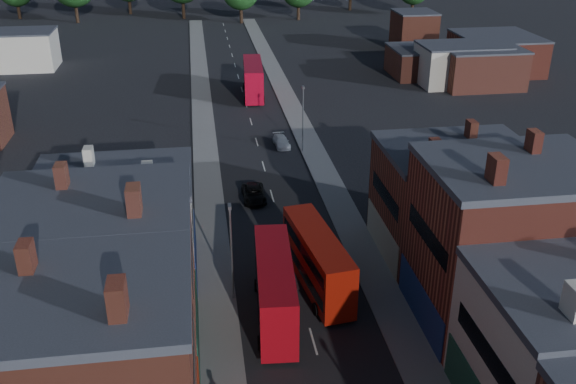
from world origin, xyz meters
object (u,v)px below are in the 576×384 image
object	(u,v)px
car_2	(254,194)
car_3	(281,142)
bus_2	(253,79)
bus_0	(275,288)
bus_1	(317,260)

from	to	relation	value
car_2	car_3	size ratio (longest dim) A/B	1.17
bus_2	car_2	bearing A→B (deg)	-91.68
bus_0	bus_1	xyz separation A→B (m)	(3.80, 3.48, -0.05)
bus_0	bus_2	world-z (taller)	bus_2
bus_2	bus_1	bearing A→B (deg)	-86.32
bus_0	car_2	size ratio (longest dim) A/B	2.30
car_2	car_3	xyz separation A→B (m)	(4.83, 14.75, -0.07)
bus_1	car_2	bearing A→B (deg)	93.75
bus_1	bus_2	world-z (taller)	bus_2
bus_0	car_3	xyz separation A→B (m)	(5.20, 34.94, -1.99)
car_2	bus_0	bearing A→B (deg)	-91.40
bus_0	car_3	distance (m)	35.38
bus_0	car_2	distance (m)	20.28
car_2	bus_2	bearing A→B (deg)	84.27
bus_0	bus_1	world-z (taller)	bus_0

